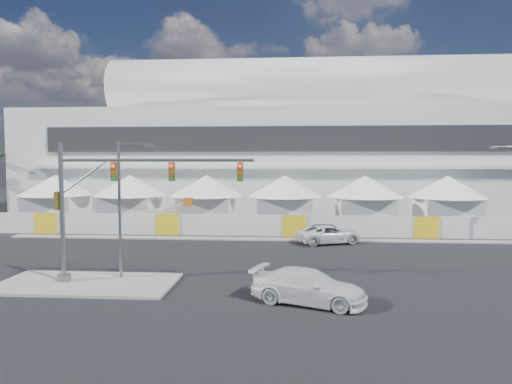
# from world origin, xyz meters

# --- Properties ---
(ground) EXTENTS (160.00, 160.00, 0.00)m
(ground) POSITION_xyz_m (0.00, 0.00, 0.00)
(ground) COLOR black
(ground) RESTS_ON ground
(median_island) EXTENTS (10.00, 5.00, 0.15)m
(median_island) POSITION_xyz_m (-6.00, -3.00, 0.07)
(median_island) COLOR gray
(median_island) RESTS_ON ground
(far_curb) EXTENTS (80.00, 1.20, 0.12)m
(far_curb) POSITION_xyz_m (20.00, 12.50, 0.06)
(far_curb) COLOR gray
(far_curb) RESTS_ON ground
(stadium) EXTENTS (80.00, 24.80, 21.98)m
(stadium) POSITION_xyz_m (8.71, 41.50, 9.45)
(stadium) COLOR silver
(stadium) RESTS_ON ground
(tent_row) EXTENTS (53.40, 8.40, 5.40)m
(tent_row) POSITION_xyz_m (0.50, 24.00, 3.15)
(tent_row) COLOR white
(tent_row) RESTS_ON ground
(hoarding_fence) EXTENTS (70.00, 0.25, 2.00)m
(hoarding_fence) POSITION_xyz_m (6.00, 14.50, 1.00)
(hoarding_fence) COLOR silver
(hoarding_fence) RESTS_ON ground
(sedan_silver) EXTENTS (2.98, 5.27, 1.69)m
(sedan_silver) POSITION_xyz_m (8.97, 11.80, 0.85)
(sedan_silver) COLOR #9D9EA2
(sedan_silver) RESTS_ON ground
(pickup_curb) EXTENTS (4.31, 6.12, 1.55)m
(pickup_curb) POSITION_xyz_m (8.96, 11.20, 0.78)
(pickup_curb) COLOR white
(pickup_curb) RESTS_ON ground
(pickup_near) EXTENTS (4.08, 6.22, 1.68)m
(pickup_near) POSITION_xyz_m (6.53, -5.39, 0.84)
(pickup_near) COLOR silver
(pickup_near) RESTS_ON ground
(traffic_mast) EXTENTS (11.41, 0.77, 7.97)m
(traffic_mast) POSITION_xyz_m (-5.11, -2.80, 4.61)
(traffic_mast) COLOR gray
(traffic_mast) RESTS_ON median_island
(streetlight_median) EXTENTS (2.23, 0.22, 8.07)m
(streetlight_median) POSITION_xyz_m (-4.28, -1.63, 4.78)
(streetlight_median) COLOR slate
(streetlight_median) RESTS_ON median_island
(boom_lift) EXTENTS (6.46, 2.22, 3.18)m
(boom_lift) POSITION_xyz_m (-8.55, 18.09, 0.86)
(boom_lift) COLOR orange
(boom_lift) RESTS_ON ground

